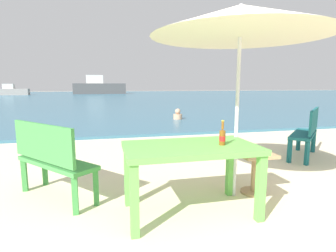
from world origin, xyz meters
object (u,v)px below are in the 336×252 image
object	(u,v)px
beer_bottle_amber	(222,136)
boat_fishing_trawler	(99,87)
boat_barge	(12,91)
bench_teal_center	(308,130)
bench_green_left	(51,157)
patio_umbrella	(241,21)
swimmer_person	(178,115)
side_table_wood	(254,167)
picnic_table_green	(190,155)

from	to	relation	value
beer_bottle_amber	boat_fishing_trawler	xyz separation A→B (m)	(-1.88, 38.37, 0.20)
boat_barge	beer_bottle_amber	bearing A→B (deg)	-70.32
bench_teal_center	bench_green_left	bearing A→B (deg)	-168.36
bench_teal_center	patio_umbrella	bearing A→B (deg)	-149.15
patio_umbrella	boat_barge	world-z (taller)	patio_umbrella
beer_bottle_amber	bench_green_left	bearing A→B (deg)	157.08
boat_fishing_trawler	bench_teal_center	bearing A→B (deg)	-83.11
patio_umbrella	swimmer_person	world-z (taller)	patio_umbrella
patio_umbrella	bench_teal_center	distance (m)	3.00
patio_umbrella	side_table_wood	world-z (taller)	patio_umbrella
beer_bottle_amber	boat_barge	world-z (taller)	boat_barge
boat_fishing_trawler	boat_barge	distance (m)	11.24
side_table_wood	bench_green_left	xyz separation A→B (m)	(-2.49, 0.39, 0.19)
beer_bottle_amber	picnic_table_green	bearing A→B (deg)	167.64
swimmer_person	bench_green_left	bearing A→B (deg)	-117.49
bench_teal_center	boat_barge	xyz separation A→B (m)	(-15.39, 34.22, 0.06)
picnic_table_green	bench_green_left	world-z (taller)	bench_green_left
side_table_wood	picnic_table_green	bearing A→B (deg)	-161.80
picnic_table_green	swimmer_person	xyz separation A→B (m)	(1.86, 7.21, -0.41)
picnic_table_green	swimmer_person	size ratio (longest dim) A/B	3.41
beer_bottle_amber	bench_green_left	distance (m)	2.03
picnic_table_green	boat_fishing_trawler	xyz separation A→B (m)	(-1.55, 38.30, 0.40)
swimmer_person	boat_barge	size ratio (longest dim) A/B	0.10
bench_green_left	swimmer_person	world-z (taller)	bench_green_left
picnic_table_green	bench_teal_center	distance (m)	3.30
boat_barge	swimmer_person	bearing A→B (deg)	-63.34
picnic_table_green	boat_fishing_trawler	distance (m)	38.33
bench_teal_center	swimmer_person	world-z (taller)	bench_teal_center
picnic_table_green	boat_barge	distance (m)	37.95
bench_green_left	patio_umbrella	bearing A→B (deg)	-10.35
picnic_table_green	side_table_wood	bearing A→B (deg)	18.20
picnic_table_green	beer_bottle_amber	distance (m)	0.39
beer_bottle_amber	boat_fishing_trawler	size ratio (longest dim) A/B	0.04
patio_umbrella	boat_fishing_trawler	size ratio (longest dim) A/B	0.31
patio_umbrella	swimmer_person	size ratio (longest dim) A/B	5.61
side_table_wood	swimmer_person	distance (m)	6.95
bench_teal_center	swimmer_person	xyz separation A→B (m)	(-1.02, 5.59, -0.30)
picnic_table_green	bench_green_left	size ratio (longest dim) A/B	1.22
patio_umbrella	boat_fishing_trawler	bearing A→B (deg)	93.37
swimmer_person	boat_fishing_trawler	xyz separation A→B (m)	(-3.42, 31.09, 0.81)
picnic_table_green	beer_bottle_amber	bearing A→B (deg)	-12.36
beer_bottle_amber	patio_umbrella	xyz separation A→B (m)	(0.36, 0.38, 1.26)
boat_fishing_trawler	patio_umbrella	bearing A→B (deg)	-86.63
boat_barge	bench_green_left	bearing A→B (deg)	-72.62
beer_bottle_amber	boat_fishing_trawler	world-z (taller)	boat_fishing_trawler
side_table_wood	bench_green_left	distance (m)	2.53
bench_green_left	picnic_table_green	bearing A→B (deg)	-25.02
patio_umbrella	bench_teal_center	world-z (taller)	patio_umbrella
boat_fishing_trawler	boat_barge	xyz separation A→B (m)	(-10.96, -2.47, -0.45)
beer_bottle_amber	bench_teal_center	bearing A→B (deg)	33.48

